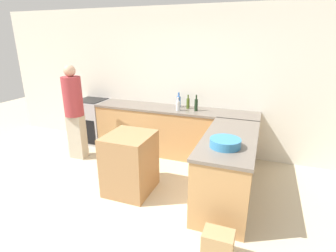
{
  "coord_description": "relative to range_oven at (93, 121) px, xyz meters",
  "views": [
    {
      "loc": [
        1.54,
        -2.32,
        2.15
      ],
      "look_at": [
        0.31,
        0.98,
        0.96
      ],
      "focal_mm": 28.0,
      "sensor_mm": 36.0,
      "label": 1
    }
  ],
  "objects": [
    {
      "name": "olive_oil_bottle",
      "position": [
        2.08,
        0.08,
        0.55
      ],
      "size": [
        0.06,
        0.06,
        0.25
      ],
      "color": "#475B1E",
      "rests_on": "counter_back"
    },
    {
      "name": "island_table",
      "position": [
        1.67,
        -1.43,
        -0.02
      ],
      "size": [
        0.63,
        0.69,
        0.87
      ],
      "color": "#997047",
      "rests_on": "ground_plane"
    },
    {
      "name": "counter_back",
      "position": [
        1.83,
        0.0,
        -0.0
      ],
      "size": [
        3.06,
        0.62,
        0.91
      ],
      "color": "tan",
      "rests_on": "ground_plane"
    },
    {
      "name": "mixing_bowl",
      "position": [
        3.0,
        -1.49,
        0.5
      ],
      "size": [
        0.37,
        0.37,
        0.1
      ],
      "color": "teal",
      "rests_on": "counter_peninsula"
    },
    {
      "name": "wine_bottle_dark",
      "position": [
        2.26,
        -0.03,
        0.57
      ],
      "size": [
        0.06,
        0.06,
        0.29
      ],
      "color": "black",
      "rests_on": "counter_back"
    },
    {
      "name": "paper_bag",
      "position": [
        3.1,
        -2.27,
        -0.3
      ],
      "size": [
        0.31,
        0.22,
        0.32
      ],
      "color": "#A88456",
      "rests_on": "ground_plane"
    },
    {
      "name": "ground_plane",
      "position": [
        1.83,
        -2.11,
        -0.46
      ],
      "size": [
        14.0,
        14.0,
        0.0
      ],
      "primitive_type": "plane",
      "color": "beige"
    },
    {
      "name": "counter_peninsula",
      "position": [
        3.02,
        -1.12,
        -0.0
      ],
      "size": [
        0.69,
        1.69,
        0.91
      ],
      "color": "tan",
      "rests_on": "ground_plane"
    },
    {
      "name": "range_oven",
      "position": [
        0.0,
        0.0,
        0.0
      ],
      "size": [
        0.59,
        0.6,
        0.93
      ],
      "color": "#ADADB2",
      "rests_on": "ground_plane"
    },
    {
      "name": "vinegar_bottle_clear",
      "position": [
        1.96,
        -0.13,
        0.55
      ],
      "size": [
        0.07,
        0.07,
        0.24
      ],
      "color": "silver",
      "rests_on": "counter_back"
    },
    {
      "name": "person_by_range",
      "position": [
        0.21,
        -0.77,
        0.47
      ],
      "size": [
        0.33,
        0.33,
        1.72
      ],
      "color": "#ADA38E",
      "rests_on": "ground_plane"
    },
    {
      "name": "water_bottle_blue",
      "position": [
        1.89,
        0.12,
        0.56
      ],
      "size": [
        0.07,
        0.07,
        0.28
      ],
      "color": "#386BB7",
      "rests_on": "counter_back"
    },
    {
      "name": "wall_back",
      "position": [
        1.83,
        0.33,
        0.89
      ],
      "size": [
        8.0,
        0.06,
        2.7
      ],
      "color": "silver",
      "rests_on": "ground_plane"
    }
  ]
}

